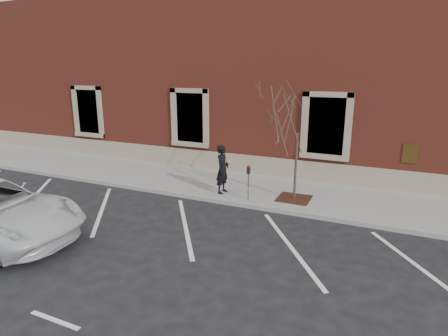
% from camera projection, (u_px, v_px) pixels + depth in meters
% --- Properties ---
extents(ground, '(120.00, 120.00, 0.00)m').
position_uv_depth(ground, '(217.00, 202.00, 13.13)').
color(ground, '#28282B').
rests_on(ground, ground).
extents(sidewalk_near, '(40.00, 3.50, 0.15)m').
position_uv_depth(sidewalk_near, '(236.00, 186.00, 14.65)').
color(sidewalk_near, gray).
rests_on(sidewalk_near, ground).
extents(curb_near, '(40.00, 0.12, 0.15)m').
position_uv_depth(curb_near, '(216.00, 201.00, 13.07)').
color(curb_near, '#9E9E99').
rests_on(curb_near, ground).
extents(parking_stripes, '(28.00, 4.40, 0.01)m').
position_uv_depth(parking_stripes, '(185.00, 225.00, 11.20)').
color(parking_stripes, silver).
rests_on(parking_stripes, ground).
extents(building_civic, '(40.00, 8.62, 8.00)m').
position_uv_depth(building_civic, '(283.00, 80.00, 18.90)').
color(building_civic, maroon).
rests_on(building_civic, ground).
extents(man, '(0.45, 0.66, 1.76)m').
position_uv_depth(man, '(223.00, 169.00, 13.47)').
color(man, black).
rests_on(man, sidewalk_near).
extents(parking_meter, '(0.11, 0.09, 1.23)m').
position_uv_depth(parking_meter, '(248.00, 176.00, 12.71)').
color(parking_meter, '#595B60').
rests_on(parking_meter, sidewalk_near).
extents(tree_grate, '(1.10, 1.10, 0.03)m').
position_uv_depth(tree_grate, '(294.00, 198.00, 13.03)').
color(tree_grate, '#391C12').
rests_on(tree_grate, sidewalk_near).
extents(sapling, '(2.52, 2.52, 4.20)m').
position_uv_depth(sapling, '(298.00, 114.00, 12.27)').
color(sapling, '#433429').
rests_on(sapling, sidewalk_near).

